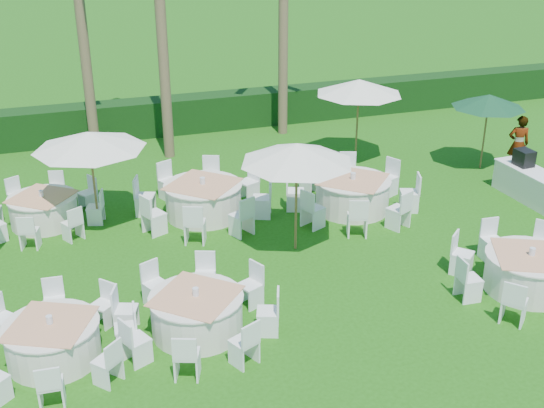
{
  "coord_description": "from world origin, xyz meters",
  "views": [
    {
      "loc": [
        -3.58,
        -10.57,
        7.41
      ],
      "look_at": [
        0.76,
        2.33,
        1.3
      ],
      "focal_mm": 45.0,
      "sensor_mm": 36.0,
      "label": 1
    }
  ],
  "objects_px": {
    "banquet_table_f": "(352,194)",
    "staff_person": "(518,144)",
    "umbrella_b": "(297,153)",
    "umbrella_green": "(489,101)",
    "banquet_table_b": "(197,313)",
    "banquet_table_d": "(44,209)",
    "banquet_table_a": "(53,340)",
    "umbrella_c": "(89,140)",
    "banquet_table_c": "(529,271)",
    "banquet_table_e": "(203,199)",
    "umbrella_d": "(359,87)"
  },
  "relations": [
    {
      "from": "banquet_table_f",
      "to": "banquet_table_c",
      "type": "bearing_deg",
      "value": -69.77
    },
    {
      "from": "banquet_table_e",
      "to": "umbrella_d",
      "type": "bearing_deg",
      "value": 24.16
    },
    {
      "from": "staff_person",
      "to": "banquet_table_a",
      "type": "bearing_deg",
      "value": 40.53
    },
    {
      "from": "banquet_table_f",
      "to": "staff_person",
      "type": "distance_m",
      "value": 5.84
    },
    {
      "from": "umbrella_b",
      "to": "umbrella_c",
      "type": "distance_m",
      "value": 5.01
    },
    {
      "from": "banquet_table_a",
      "to": "umbrella_c",
      "type": "distance_m",
      "value": 5.71
    },
    {
      "from": "umbrella_green",
      "to": "staff_person",
      "type": "distance_m",
      "value": 1.56
    },
    {
      "from": "umbrella_green",
      "to": "staff_person",
      "type": "height_order",
      "value": "umbrella_green"
    },
    {
      "from": "banquet_table_f",
      "to": "umbrella_d",
      "type": "distance_m",
      "value": 4.13
    },
    {
      "from": "banquet_table_b",
      "to": "staff_person",
      "type": "height_order",
      "value": "staff_person"
    },
    {
      "from": "banquet_table_e",
      "to": "umbrella_c",
      "type": "relative_size",
      "value": 1.26
    },
    {
      "from": "banquet_table_a",
      "to": "umbrella_d",
      "type": "bearing_deg",
      "value": 38.68
    },
    {
      "from": "umbrella_b",
      "to": "banquet_table_b",
      "type": "bearing_deg",
      "value": -138.95
    },
    {
      "from": "umbrella_b",
      "to": "banquet_table_d",
      "type": "bearing_deg",
      "value": 149.43
    },
    {
      "from": "umbrella_b",
      "to": "umbrella_green",
      "type": "height_order",
      "value": "umbrella_b"
    },
    {
      "from": "umbrella_c",
      "to": "umbrella_green",
      "type": "xyz_separation_m",
      "value": [
        11.29,
        0.36,
        -0.15
      ]
    },
    {
      "from": "banquet_table_d",
      "to": "umbrella_green",
      "type": "height_order",
      "value": "umbrella_green"
    },
    {
      "from": "banquet_table_f",
      "to": "umbrella_green",
      "type": "relative_size",
      "value": 1.48
    },
    {
      "from": "banquet_table_f",
      "to": "umbrella_d",
      "type": "relative_size",
      "value": 1.28
    },
    {
      "from": "banquet_table_a",
      "to": "umbrella_green",
      "type": "distance_m",
      "value": 13.85
    },
    {
      "from": "banquet_table_a",
      "to": "banquet_table_d",
      "type": "distance_m",
      "value": 5.77
    },
    {
      "from": "umbrella_b",
      "to": "umbrella_green",
      "type": "distance_m",
      "value": 7.73
    },
    {
      "from": "banquet_table_c",
      "to": "staff_person",
      "type": "distance_m",
      "value": 7.01
    },
    {
      "from": "banquet_table_c",
      "to": "banquet_table_e",
      "type": "relative_size",
      "value": 0.94
    },
    {
      "from": "banquet_table_b",
      "to": "umbrella_green",
      "type": "relative_size",
      "value": 1.33
    },
    {
      "from": "banquet_table_d",
      "to": "staff_person",
      "type": "bearing_deg",
      "value": -3.0
    },
    {
      "from": "banquet_table_c",
      "to": "umbrella_b",
      "type": "distance_m",
      "value": 5.42
    },
    {
      "from": "banquet_table_f",
      "to": "staff_person",
      "type": "xyz_separation_m",
      "value": [
        5.75,
        0.96,
        0.4
      ]
    },
    {
      "from": "banquet_table_b",
      "to": "umbrella_green",
      "type": "distance_m",
      "value": 11.56
    },
    {
      "from": "banquet_table_d",
      "to": "banquet_table_b",
      "type": "bearing_deg",
      "value": -65.97
    },
    {
      "from": "banquet_table_c",
      "to": "umbrella_b",
      "type": "bearing_deg",
      "value": 140.44
    },
    {
      "from": "banquet_table_d",
      "to": "umbrella_c",
      "type": "xyz_separation_m",
      "value": [
        1.25,
        -0.51,
        1.83
      ]
    },
    {
      "from": "banquet_table_e",
      "to": "umbrella_c",
      "type": "bearing_deg",
      "value": 174.25
    },
    {
      "from": "banquet_table_f",
      "to": "umbrella_c",
      "type": "bearing_deg",
      "value": 169.73
    },
    {
      "from": "banquet_table_c",
      "to": "banquet_table_b",
      "type": "bearing_deg",
      "value": 174.07
    },
    {
      "from": "umbrella_d",
      "to": "umbrella_green",
      "type": "height_order",
      "value": "umbrella_d"
    },
    {
      "from": "umbrella_c",
      "to": "umbrella_b",
      "type": "bearing_deg",
      "value": -32.82
    },
    {
      "from": "banquet_table_b",
      "to": "banquet_table_f",
      "type": "height_order",
      "value": "banquet_table_f"
    },
    {
      "from": "banquet_table_e",
      "to": "banquet_table_a",
      "type": "bearing_deg",
      "value": -127.8
    },
    {
      "from": "banquet_table_f",
      "to": "staff_person",
      "type": "height_order",
      "value": "staff_person"
    },
    {
      "from": "banquet_table_a",
      "to": "banquet_table_b",
      "type": "xyz_separation_m",
      "value": [
        2.57,
        0.03,
        0.02
      ]
    },
    {
      "from": "banquet_table_a",
      "to": "banquet_table_b",
      "type": "distance_m",
      "value": 2.57
    },
    {
      "from": "banquet_table_b",
      "to": "banquet_table_a",
      "type": "bearing_deg",
      "value": -179.43
    },
    {
      "from": "banquet_table_d",
      "to": "umbrella_green",
      "type": "distance_m",
      "value": 12.65
    },
    {
      "from": "staff_person",
      "to": "umbrella_d",
      "type": "bearing_deg",
      "value": -9.88
    },
    {
      "from": "banquet_table_b",
      "to": "umbrella_b",
      "type": "relative_size",
      "value": 1.17
    },
    {
      "from": "umbrella_c",
      "to": "banquet_table_f",
      "type": "bearing_deg",
      "value": -10.27
    },
    {
      "from": "umbrella_d",
      "to": "staff_person",
      "type": "relative_size",
      "value": 1.53
    },
    {
      "from": "banquet_table_b",
      "to": "umbrella_c",
      "type": "xyz_separation_m",
      "value": [
        -1.31,
        5.23,
        1.81
      ]
    },
    {
      "from": "banquet_table_a",
      "to": "umbrella_b",
      "type": "distance_m",
      "value": 6.34
    }
  ]
}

